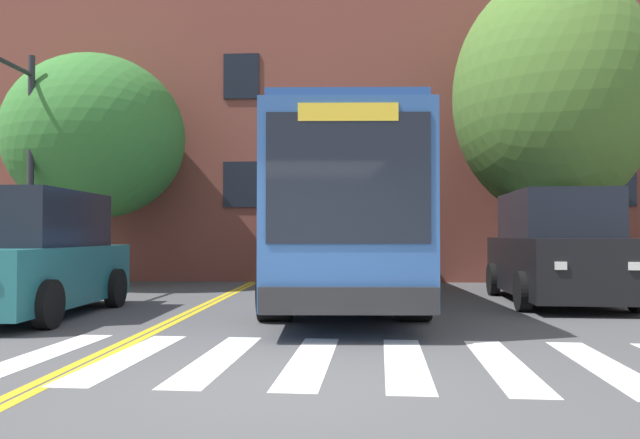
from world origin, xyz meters
TOP-DOWN VIEW (x-y plane):
  - ground_plane at (0.00, 0.00)m, footprint 120.00×120.00m
  - crosswalk at (0.75, 1.01)m, footprint 8.15×3.31m
  - lane_line_yellow_inner at (-2.38, 15.01)m, footprint 0.12×36.00m
  - lane_line_yellow_outer at (-2.22, 15.01)m, footprint 0.12×36.00m
  - city_bus at (0.40, 8.10)m, footprint 3.20×12.22m
  - car_teal_near_lane at (-4.98, 4.62)m, footprint 2.30×4.76m
  - car_black_far_lane at (5.00, 7.33)m, footprint 2.47×5.15m
  - car_tan_behind_bus at (0.78, 19.08)m, footprint 2.24×4.08m
  - street_tree_curbside_large at (5.73, 9.82)m, footprint 6.42×6.58m
  - street_tree_curbside_small at (-6.43, 10.72)m, footprint 6.67×6.90m
  - building_facade at (2.92, 17.03)m, footprint 42.37×8.54m

SIDE VIEW (x-z plane):
  - ground_plane at x=0.00m, z-range 0.00..0.00m
  - lane_line_yellow_inner at x=-2.38m, z-range 0.00..0.01m
  - lane_line_yellow_outer at x=-2.22m, z-range 0.00..0.01m
  - crosswalk at x=0.75m, z-range 0.00..0.01m
  - car_tan_behind_bus at x=0.78m, z-range -0.08..1.84m
  - car_teal_near_lane at x=-4.98m, z-range -0.06..2.16m
  - car_black_far_lane at x=5.00m, z-range -0.06..2.29m
  - city_bus at x=0.40m, z-range 0.13..3.58m
  - street_tree_curbside_small at x=-6.43m, z-range 0.92..7.31m
  - street_tree_curbside_large at x=5.73m, z-range 0.91..8.97m
  - building_facade at x=2.92m, z-range 0.01..11.95m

